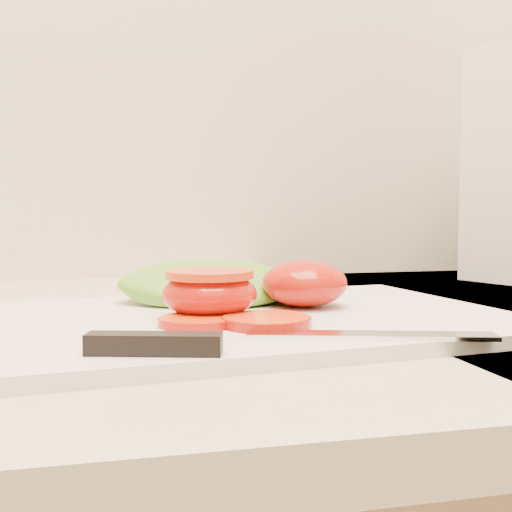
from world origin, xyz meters
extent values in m
cube|color=beige|center=(0.00, 1.68, 0.92)|extent=(3.92, 0.65, 0.03)
cube|color=silver|center=(0.08, 1.60, 0.94)|extent=(0.42, 0.32, 0.01)
ellipsoid|color=red|center=(0.12, 1.63, 0.96)|extent=(0.07, 0.07, 0.04)
ellipsoid|color=red|center=(0.04, 1.59, 0.96)|extent=(0.07, 0.07, 0.04)
cylinder|color=red|center=(0.04, 1.59, 0.97)|extent=(0.07, 0.07, 0.01)
cylinder|color=#D0450C|center=(0.07, 1.55, 0.94)|extent=(0.06, 0.06, 0.01)
cylinder|color=#D0450C|center=(0.02, 1.56, 0.94)|extent=(0.05, 0.05, 0.01)
ellipsoid|color=#6EB730|center=(0.05, 1.68, 0.96)|extent=(0.17, 0.12, 0.03)
ellipsoid|color=#6EB730|center=(0.10, 1.69, 0.95)|extent=(0.13, 0.11, 0.02)
cube|color=silver|center=(0.12, 1.49, 0.94)|extent=(0.16, 0.06, 0.00)
cube|color=black|center=(-0.01, 1.48, 0.95)|extent=(0.08, 0.04, 0.01)
camera|label=1|loc=(-0.04, 1.12, 1.02)|focal=45.00mm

